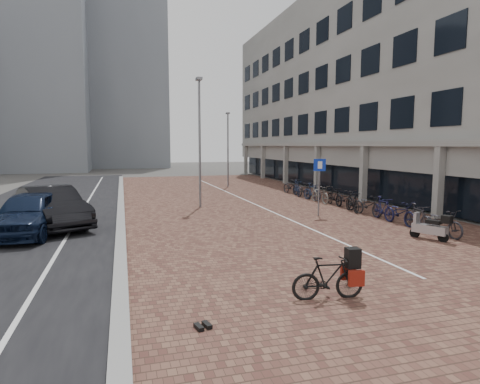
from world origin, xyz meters
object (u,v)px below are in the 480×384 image
object	(u,v)px
scooter_front	(430,227)
parking_sign	(319,177)
car_navy	(30,213)
hero_bike	(328,277)
car_dark	(52,207)

from	to	relation	value
scooter_front	parking_sign	distance (m)	5.89
car_navy	hero_bike	bearing A→B (deg)	-42.85
car_dark	hero_bike	xyz separation A→B (m)	(7.02, -10.24, -0.34)
car_navy	parking_sign	xyz separation A→B (m)	(12.25, 0.64, 1.03)
parking_sign	scooter_front	bearing A→B (deg)	-61.92
hero_bike	car_dark	bearing A→B (deg)	42.32
car_dark	scooter_front	xyz separation A→B (m)	(13.21, -6.17, -0.36)
car_navy	parking_sign	bearing A→B (deg)	9.87
car_navy	scooter_front	bearing A→B (deg)	-12.63
hero_bike	scooter_front	size ratio (longest dim) A/B	1.18
car_navy	car_dark	bearing A→B (deg)	73.51
car_dark	hero_bike	world-z (taller)	car_dark
car_navy	scooter_front	xyz separation A→B (m)	(13.76, -4.88, -0.34)
scooter_front	hero_bike	bearing A→B (deg)	-171.68
car_navy	scooter_front	size ratio (longest dim) A/B	3.46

